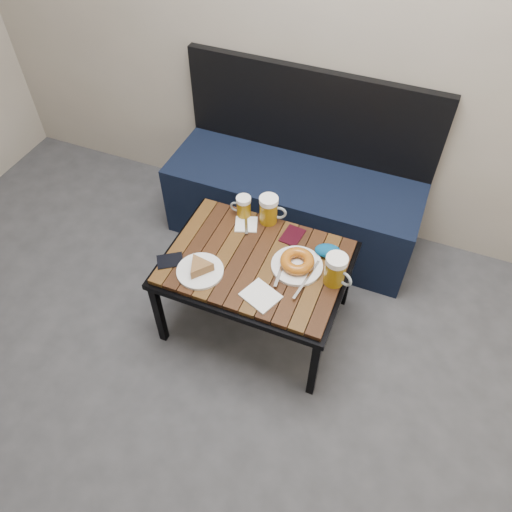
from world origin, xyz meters
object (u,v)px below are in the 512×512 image
at_px(beer_mug_left, 243,207).
at_px(beer_mug_centre, 269,210).
at_px(plate_bagel, 297,263).
at_px(passport_burgundy, 292,236).
at_px(cafe_table, 256,266).
at_px(passport_navy, 170,261).
at_px(beer_mug_right, 336,270).
at_px(knit_pouch, 328,251).
at_px(plate_pie, 200,269).
at_px(bench, 294,198).

distance_m(beer_mug_left, beer_mug_centre, 0.13).
xyz_separation_m(plate_bagel, passport_burgundy, (-0.08, 0.18, -0.02)).
relative_size(cafe_table, plate_bagel, 2.76).
height_order(passport_navy, passport_burgundy, same).
xyz_separation_m(beer_mug_right, plate_bagel, (-0.18, 0.02, -0.05)).
bearing_deg(knit_pouch, beer_mug_left, 168.48).
relative_size(beer_mug_left, plate_bagel, 0.38).
height_order(plate_pie, knit_pouch, plate_pie).
height_order(cafe_table, passport_navy, passport_navy).
distance_m(beer_mug_right, passport_navy, 0.75).
relative_size(beer_mug_centre, plate_bagel, 0.48).
bearing_deg(beer_mug_right, plate_pie, -139.53).
bearing_deg(bench, cafe_table, -86.36).
bearing_deg(passport_navy, cafe_table, 78.88).
height_order(beer_mug_centre, plate_bagel, beer_mug_centre).
bearing_deg(beer_mug_right, bench, 144.80).
xyz_separation_m(beer_mug_centre, beer_mug_right, (0.40, -0.25, 0.00)).
distance_m(passport_navy, passport_burgundy, 0.59).
bearing_deg(passport_navy, knit_pouch, 81.24).
relative_size(cafe_table, knit_pouch, 7.08).
bearing_deg(passport_navy, bench, 125.14).
distance_m(plate_pie, passport_navy, 0.16).
bearing_deg(plate_bagel, knit_pouch, 49.76).
height_order(beer_mug_left, beer_mug_right, beer_mug_right).
bearing_deg(beer_mug_right, cafe_table, -154.35).
height_order(plate_pie, passport_navy, plate_pie).
bearing_deg(cafe_table, bench, 93.64).
bearing_deg(knit_pouch, cafe_table, -151.88).
relative_size(beer_mug_left, beer_mug_centre, 0.79).
distance_m(cafe_table, plate_pie, 0.27).
bearing_deg(bench, beer_mug_right, -58.69).
bearing_deg(cafe_table, knit_pouch, 28.12).
bearing_deg(passport_navy, passport_burgundy, 93.68).
xyz_separation_m(beer_mug_right, passport_burgundy, (-0.26, 0.19, -0.07)).
height_order(cafe_table, plate_pie, plate_pie).
relative_size(bench, passport_burgundy, 11.30).
height_order(bench, beer_mug_right, bench).
bearing_deg(beer_mug_left, beer_mug_right, 151.63).
xyz_separation_m(plate_pie, plate_bagel, (0.39, 0.19, 0.00)).
xyz_separation_m(cafe_table, beer_mug_right, (0.36, 0.01, 0.12)).
distance_m(beer_mug_centre, knit_pouch, 0.35).
bearing_deg(bench, passport_navy, -110.79).
height_order(plate_bagel, knit_pouch, plate_bagel).
xyz_separation_m(beer_mug_left, beer_mug_right, (0.53, -0.23, 0.02)).
xyz_separation_m(passport_burgundy, knit_pouch, (0.19, -0.05, 0.02)).
xyz_separation_m(bench, beer_mug_left, (-0.12, -0.43, 0.26)).
bearing_deg(beer_mug_left, passport_navy, 59.90).
xyz_separation_m(bench, cafe_table, (0.04, -0.68, 0.16)).
xyz_separation_m(passport_navy, knit_pouch, (0.65, 0.31, 0.02)).
distance_m(bench, knit_pouch, 0.66).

